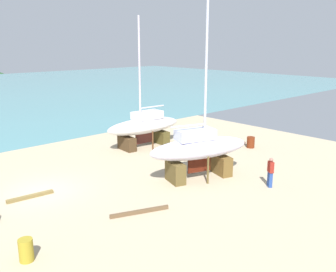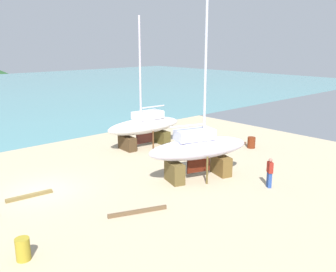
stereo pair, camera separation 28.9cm
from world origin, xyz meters
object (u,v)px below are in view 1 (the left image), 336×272
object	(u,v)px
sailboat_large_starboard	(144,126)
barrel_tipped_left	(251,142)
sailboat_small_center	(199,149)
barrel_tipped_center	(26,250)
worker	(270,172)

from	to	relation	value
sailboat_large_starboard	barrel_tipped_left	xyz separation A→B (m)	(5.93, -6.03, -1.22)
sailboat_small_center	barrel_tipped_left	world-z (taller)	sailboat_small_center
barrel_tipped_left	barrel_tipped_center	bearing A→B (deg)	-170.11
worker	barrel_tipped_center	bearing A→B (deg)	27.90
sailboat_large_starboard	worker	distance (m)	11.62
sailboat_small_center	worker	size ratio (longest dim) A/B	6.45
sailboat_small_center	barrel_tipped_left	xyz separation A→B (m)	(8.03, 1.80, -1.42)
sailboat_large_starboard	worker	bearing A→B (deg)	93.28
sailboat_large_starboard	barrel_tipped_center	world-z (taller)	sailboat_large_starboard
barrel_tipped_center	barrel_tipped_left	world-z (taller)	barrel_tipped_center
worker	barrel_tipped_center	distance (m)	13.52
worker	barrel_tipped_left	size ratio (longest dim) A/B	2.00
sailboat_small_center	barrel_tipped_center	world-z (taller)	sailboat_small_center
worker	barrel_tipped_left	bearing A→B (deg)	-100.38
sailboat_small_center	sailboat_large_starboard	world-z (taller)	sailboat_small_center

